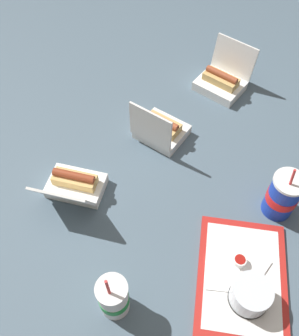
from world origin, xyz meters
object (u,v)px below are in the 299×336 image
object	(u,v)px
ketchup_cup	(239,261)
soda_cup_front	(114,298)
clamshell_hotdog_back	(74,185)
plastic_fork	(261,275)
clamshell_hotdog_center	(161,129)
food_tray	(242,277)
cake_container	(250,295)
clamshell_hotdog_right	(222,81)
soda_cup_right	(283,196)

from	to	relation	value
ketchup_cup	soda_cup_front	world-z (taller)	soda_cup_front
ketchup_cup	clamshell_hotdog_back	size ratio (longest dim) A/B	0.17
plastic_fork	clamshell_hotdog_center	world-z (taller)	clamshell_hotdog_center
food_tray	cake_container	xyz separation A→B (m)	(0.06, 0.00, 0.04)
clamshell_hotdog_back	ketchup_cup	bearing A→B (deg)	60.07
food_tray	clamshell_hotdog_center	size ratio (longest dim) A/B	1.78
clamshell_hotdog_back	cake_container	bearing A→B (deg)	51.91
soda_cup_front	clamshell_hotdog_center	bearing A→B (deg)	164.27
cake_container	clamshell_hotdog_right	xyz separation A→B (m)	(-0.88, 0.07, -0.01)
food_tray	soda_cup_right	size ratio (longest dim) A/B	1.82
ketchup_cup	plastic_fork	size ratio (longest dim) A/B	0.36
clamshell_hotdog_center	clamshell_hotdog_right	size ratio (longest dim) A/B	0.92
ketchup_cup	clamshell_hotdog_back	distance (m)	0.58
plastic_fork	soda_cup_right	distance (m)	0.26
clamshell_hotdog_right	ketchup_cup	bearing A→B (deg)	-5.83
food_tray	plastic_fork	size ratio (longest dim) A/B	3.79
cake_container	soda_cup_right	distance (m)	0.33
food_tray	soda_cup_front	distance (m)	0.38
soda_cup_right	cake_container	bearing A→B (deg)	-28.77
clamshell_hotdog_center	food_tray	bearing A→B (deg)	19.37
cake_container	soda_cup_right	bearing A→B (deg)	151.23
clamshell_hotdog_back	clamshell_hotdog_center	bearing A→B (deg)	126.76
clamshell_hotdog_back	soda_cup_right	bearing A→B (deg)	80.82
soda_cup_front	soda_cup_right	bearing A→B (deg)	117.91
clamshell_hotdog_back	clamshell_hotdog_right	bearing A→B (deg)	129.79
cake_container	plastic_fork	size ratio (longest dim) A/B	1.03
plastic_fork	soda_cup_front	xyz separation A→B (m)	(0.06, -0.43, 0.06)
cake_container	clamshell_hotdog_right	distance (m)	0.89
food_tray	clamshell_hotdog_right	bearing A→B (deg)	174.63
ketchup_cup	clamshell_hotdog_right	xyz separation A→B (m)	(-0.78, 0.08, 0.01)
food_tray	clamshell_hotdog_right	world-z (taller)	clamshell_hotdog_right
food_tray	cake_container	size ratio (longest dim) A/B	3.67
food_tray	clamshell_hotdog_right	distance (m)	0.82
ketchup_cup	plastic_fork	world-z (taller)	ketchup_cup
food_tray	soda_cup_front	bearing A→B (deg)	-81.28
food_tray	cake_container	distance (m)	0.08
ketchup_cup	clamshell_hotdog_back	world-z (taller)	clamshell_hotdog_back
clamshell_hotdog_back	soda_cup_front	distance (m)	0.41
ketchup_cup	clamshell_hotdog_center	size ratio (longest dim) A/B	0.17
clamshell_hotdog_center	clamshell_hotdog_back	world-z (taller)	clamshell_hotdog_center
ketchup_cup	clamshell_hotdog_right	size ratio (longest dim) A/B	0.16
cake_container	clamshell_hotdog_center	size ratio (longest dim) A/B	0.49
clamshell_hotdog_back	soda_cup_front	size ratio (longest dim) A/B	1.11
food_tray	clamshell_hotdog_back	world-z (taller)	clamshell_hotdog_back
clamshell_hotdog_back	soda_cup_right	distance (m)	0.68
cake_container	plastic_fork	bearing A→B (deg)	140.58
food_tray	cake_container	world-z (taller)	cake_container
cake_container	food_tray	bearing A→B (deg)	-178.22
clamshell_hotdog_center	soda_cup_right	world-z (taller)	soda_cup_right
soda_cup_front	plastic_fork	bearing A→B (deg)	97.61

